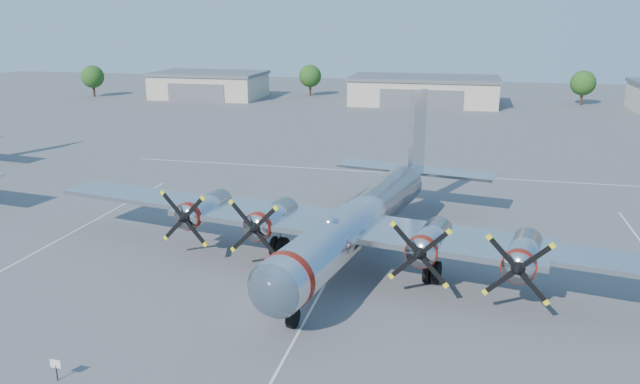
% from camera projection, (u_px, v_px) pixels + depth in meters
% --- Properties ---
extents(ground, '(260.00, 260.00, 0.00)m').
position_uv_depth(ground, '(342.00, 252.00, 45.87)').
color(ground, '#535355').
rests_on(ground, ground).
extents(parking_lines, '(60.00, 50.08, 0.01)m').
position_uv_depth(parking_lines, '(338.00, 261.00, 44.23)').
color(parking_lines, silver).
rests_on(parking_lines, ground).
extents(hangar_west, '(22.60, 14.60, 5.40)m').
position_uv_depth(hangar_west, '(209.00, 85.00, 131.79)').
color(hangar_west, '#C0B499').
rests_on(hangar_west, ground).
extents(hangar_center, '(28.60, 14.60, 5.40)m').
position_uv_depth(hangar_center, '(424.00, 90.00, 121.90)').
color(hangar_center, '#C0B499').
rests_on(hangar_center, ground).
extents(tree_far_west, '(4.80, 4.80, 6.64)m').
position_uv_depth(tree_far_west, '(93.00, 77.00, 133.17)').
color(tree_far_west, '#382619').
rests_on(tree_far_west, ground).
extents(tree_west, '(4.80, 4.80, 6.64)m').
position_uv_depth(tree_west, '(310.00, 76.00, 134.51)').
color(tree_west, '#382619').
rests_on(tree_west, ground).
extents(tree_east, '(4.80, 4.80, 6.64)m').
position_uv_depth(tree_east, '(583.00, 83.00, 120.55)').
color(tree_east, '#382619').
rests_on(tree_east, ground).
extents(main_bomber_b29, '(52.67, 40.72, 10.50)m').
position_uv_depth(main_bomber_b29, '(362.00, 259.00, 44.64)').
color(main_bomber_b29, silver).
rests_on(main_bomber_b29, ground).
extents(info_placard, '(0.58, 0.06, 1.11)m').
position_uv_depth(info_placard, '(56.00, 366.00, 29.55)').
color(info_placard, black).
rests_on(info_placard, ground).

